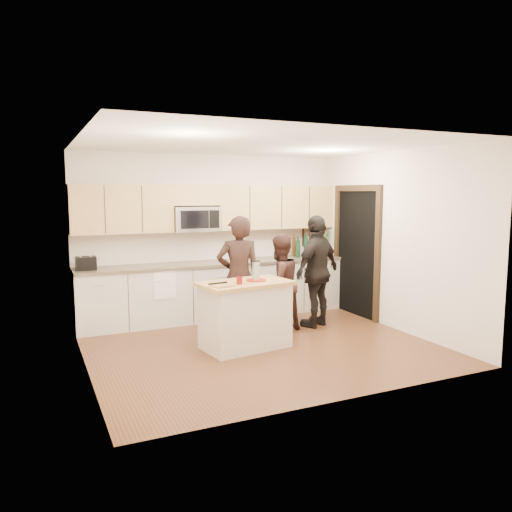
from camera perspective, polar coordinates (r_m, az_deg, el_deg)
name	(u,v)px	position (r m, az deg, el deg)	size (l,w,h in m)	color
floor	(259,345)	(6.93, 0.40, -10.16)	(4.50, 4.50, 0.00)	brown
room_shell	(260,219)	(6.62, 0.41, 4.28)	(4.52, 4.02, 2.71)	beige
back_cabinetry	(217,290)	(8.33, -4.53, -3.86)	(4.50, 0.66, 0.94)	beige
upper_cabinetry	(215,207)	(8.33, -4.75, 5.64)	(4.50, 0.33, 0.75)	tan
microwave	(196,219)	(8.19, -6.91, 4.23)	(0.76, 0.41, 0.40)	silver
doorway	(357,247)	(8.58, 11.43, 0.97)	(0.06, 1.25, 2.20)	black
framed_picture	(309,236)	(9.32, 6.13, 2.32)	(0.30, 0.03, 0.38)	black
dish_towel	(163,276)	(7.82, -10.63, -2.24)	(0.34, 0.60, 0.48)	white
island	(245,314)	(6.72, -1.24, -6.70)	(1.29, 0.86, 0.90)	beige
red_plate	(256,280)	(6.70, 0.02, -2.78)	(0.27, 0.27, 0.02)	maroon
box_grater	(256,270)	(6.66, -0.02, -1.59)	(0.10, 0.06, 0.26)	silver
drink_glass	(239,280)	(6.44, -1.92, -2.81)	(0.08, 0.08, 0.10)	maroon
cutting_board	(223,286)	(6.30, -3.78, -3.42)	(0.26, 0.20, 0.02)	tan
tongs	(218,283)	(6.39, -4.38, -3.12)	(0.26, 0.03, 0.02)	black
knife	(227,286)	(6.22, -3.29, -3.45)	(0.20, 0.02, 0.01)	silver
toaster	(86,263)	(7.77, -18.87, -0.79)	(0.29, 0.22, 0.20)	black
bottle_cluster	(307,246)	(8.98, 5.90, 1.12)	(0.64, 0.31, 0.41)	black
orchid	(324,243)	(9.18, 7.77, 1.52)	(0.25, 0.20, 0.46)	#3A7930
woman_left	(239,277)	(7.18, -1.99, -2.36)	(0.64, 0.42, 1.75)	black
woman_center	(279,283)	(7.48, 2.68, -3.13)	(0.71, 0.55, 1.45)	black
woman_right	(317,271)	(7.78, 7.01, -1.73)	(1.02, 0.42, 1.73)	black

